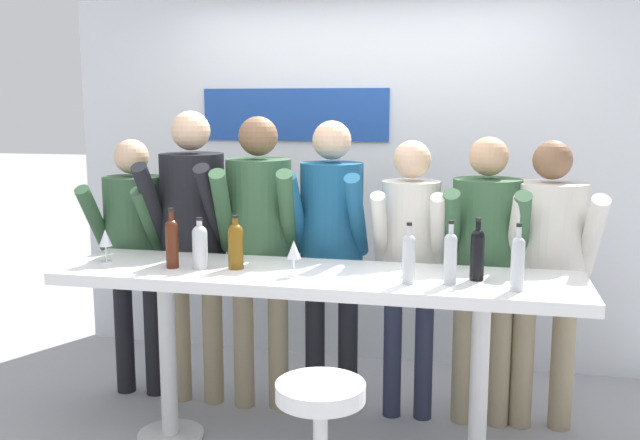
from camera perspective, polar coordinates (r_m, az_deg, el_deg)
back_wall at (r=5.00m, az=3.53°, el=3.19°), size 4.24×0.12×2.54m
tasting_table at (r=3.61m, az=-0.34°, el=-6.25°), size 2.64×0.64×0.97m
bar_stool at (r=2.98m, az=0.04°, el=-17.21°), size 0.38×0.38×0.71m
person_far_left at (r=4.49m, az=-14.64°, el=-1.55°), size 0.44×0.52×1.60m
person_left at (r=4.27m, az=-10.15°, el=-0.44°), size 0.46×0.56×1.77m
person_center_left at (r=4.14m, az=-4.89°, el=-0.91°), size 0.51×0.61×1.73m
person_center at (r=4.12m, az=0.91°, el=-1.11°), size 0.43×0.54×1.71m
person_center_right at (r=4.03m, az=7.22°, el=-2.31°), size 0.40×0.50×1.61m
person_right at (r=4.02m, az=13.08°, el=-2.43°), size 0.45×0.53×1.63m
person_far_right at (r=4.07m, az=17.78°, el=-2.74°), size 0.50×0.57×1.61m
wine_bottle_0 at (r=3.72m, az=-11.76°, el=-1.66°), size 0.06×0.06×0.31m
wine_bottle_1 at (r=3.47m, az=12.48°, el=-2.52°), size 0.07×0.07×0.30m
wine_bottle_2 at (r=3.36m, az=10.39°, el=-2.84°), size 0.06×0.06×0.30m
wine_bottle_3 at (r=3.68m, az=-9.59°, el=-1.96°), size 0.08×0.08×0.26m
wine_bottle_4 at (r=3.32m, az=15.53°, el=-3.16°), size 0.06×0.06×0.31m
wine_bottle_5 at (r=3.35m, az=7.11°, el=-2.89°), size 0.06×0.06×0.29m
wine_bottle_6 at (r=3.65m, az=-6.77°, el=-1.90°), size 0.08×0.08×0.28m
wine_glass_0 at (r=3.95m, az=-16.79°, el=-1.47°), size 0.07×0.07×0.18m
wine_glass_1 at (r=3.48m, az=-2.11°, el=-2.48°), size 0.07×0.07×0.18m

